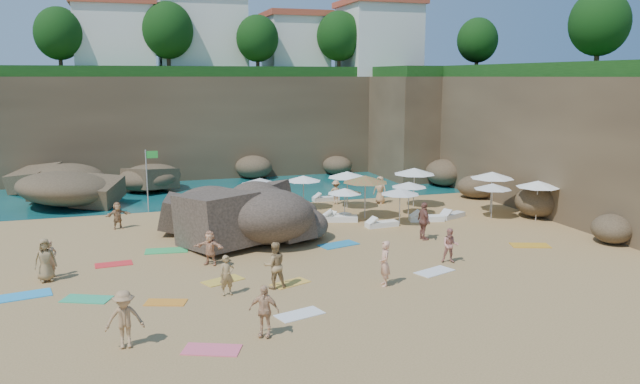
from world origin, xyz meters
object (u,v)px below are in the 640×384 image
object	(u,v)px
rock_outcrop	(253,236)
person_stand_0	(51,259)
parasol_2	(345,191)
person_stand_4	(380,190)
parasol_0	(260,181)
parasol_1	(303,178)
person_stand_1	(275,265)
person_stand_3	(424,221)
flag_pole	(149,172)
lounger_0	(426,218)
person_stand_2	(336,192)
person_stand_6	(385,264)
person_stand_5	(118,215)

from	to	relation	value
rock_outcrop	person_stand_0	xyz separation A→B (m)	(-9.12, -4.17, 0.77)
parasol_2	person_stand_4	world-z (taller)	parasol_2
parasol_0	parasol_1	world-z (taller)	parasol_0
person_stand_1	person_stand_3	distance (m)	9.98
parasol_1	flag_pole	bearing A→B (deg)	167.36
lounger_0	person_stand_1	world-z (taller)	person_stand_1
person_stand_2	person_stand_4	world-z (taller)	person_stand_4
parasol_0	person_stand_0	distance (m)	13.19
rock_outcrop	person_stand_6	world-z (taller)	person_stand_6
lounger_0	parasol_0	bearing A→B (deg)	170.88
flag_pole	parasol_2	distance (m)	11.88
flag_pole	lounger_0	bearing A→B (deg)	-26.15
person_stand_0	rock_outcrop	bearing A→B (deg)	-19.89
parasol_1	person_stand_1	xyz separation A→B (m)	(-5.07, -13.66, -0.99)
rock_outcrop	person_stand_3	world-z (taller)	person_stand_3
parasol_1	person_stand_4	bearing A→B (deg)	2.24
lounger_0	person_stand_0	distance (m)	19.63
rock_outcrop	person_stand_4	bearing A→B (deg)	31.05
person_stand_3	person_stand_6	xyz separation A→B (m)	(-4.62, -5.81, -0.06)
rock_outcrop	person_stand_5	bearing A→B (deg)	151.15
parasol_1	person_stand_0	world-z (taller)	parasol_1
parasol_0	person_stand_3	xyz separation A→B (m)	(6.71, -7.24, -1.18)
person_stand_2	person_stand_3	world-z (taller)	person_stand_3
rock_outcrop	parasol_1	world-z (taller)	parasol_1
lounger_0	person_stand_3	distance (m)	4.25
parasol_1	person_stand_1	bearing A→B (deg)	-110.38
parasol_2	lounger_0	bearing A→B (deg)	-17.98
person_stand_3	person_stand_5	size ratio (longest dim) A/B	1.32
person_stand_4	person_stand_5	bearing A→B (deg)	-124.95
rock_outcrop	person_stand_0	world-z (taller)	person_stand_0
flag_pole	parasol_1	distance (m)	9.25
person_stand_1	person_stand_4	world-z (taller)	person_stand_1
person_stand_2	person_stand_5	bearing A→B (deg)	37.41
person_stand_3	person_stand_4	bearing A→B (deg)	-10.30
lounger_0	person_stand_4	world-z (taller)	person_stand_4
flag_pole	person_stand_5	bearing A→B (deg)	-115.41
parasol_2	person_stand_0	xyz separation A→B (m)	(-14.73, -5.87, -0.95)
parasol_1	person_stand_5	distance (m)	11.08
person_stand_1	person_stand_5	bearing A→B (deg)	-64.15
lounger_0	person_stand_2	xyz separation A→B (m)	(-3.32, 6.03, 0.61)
rock_outcrop	parasol_0	size ratio (longest dim) A/B	3.06
parasol_1	person_stand_0	size ratio (longest dim) A/B	1.42
person_stand_4	person_stand_6	xyz separation A→B (m)	(-6.10, -14.87, 0.02)
parasol_1	person_stand_2	distance (m)	2.77
rock_outcrop	person_stand_0	bearing A→B (deg)	-155.42
parasol_0	parasol_2	size ratio (longest dim) A/B	1.24
parasol_0	person_stand_3	distance (m)	9.94
person_stand_4	parasol_0	bearing A→B (deg)	-119.74
parasol_2	person_stand_2	size ratio (longest dim) A/B	1.30
parasol_1	person_stand_4	xyz separation A→B (m)	(5.16, 0.20, -1.03)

